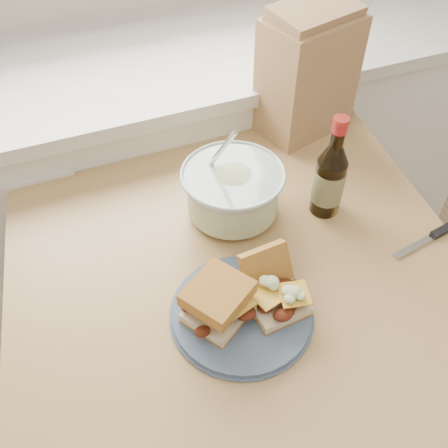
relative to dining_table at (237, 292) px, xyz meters
name	(u,v)px	position (x,y,z in m)	size (l,w,h in m)	color
cabinet_run	(143,180)	(-0.05, 0.73, -0.23)	(2.50, 0.64, 0.94)	silver
dining_table	(237,292)	(0.00, 0.00, 0.00)	(1.09, 1.09, 0.82)	tan
plate	(242,313)	(-0.05, -0.13, 0.13)	(0.28, 0.28, 0.02)	#455670
sandwich_left	(218,302)	(-0.10, -0.12, 0.18)	(0.15, 0.15, 0.08)	beige
sandwich_right	(274,289)	(0.02, -0.13, 0.17)	(0.11, 0.15, 0.09)	beige
coleslaw_bowl	(233,193)	(0.05, 0.14, 0.18)	(0.24, 0.24, 0.23)	#B5C3BD
beer_bottle	(330,178)	(0.25, 0.07, 0.22)	(0.07, 0.07, 0.26)	black
knife	(437,234)	(0.45, -0.10, 0.13)	(0.19, 0.05, 0.01)	silver
paper_bag	(307,76)	(0.36, 0.39, 0.28)	(0.24, 0.16, 0.31)	#A27C4E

